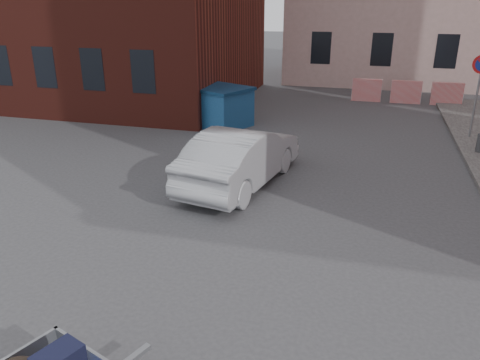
% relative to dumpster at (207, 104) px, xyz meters
% --- Properties ---
extents(ground, '(120.00, 120.00, 0.00)m').
position_rel_dumpster_xyz_m(ground, '(3.16, -9.32, -0.72)').
color(ground, '#38383A').
rests_on(ground, ground).
extents(far_building, '(6.00, 6.00, 8.00)m').
position_rel_dumpster_xyz_m(far_building, '(-16.84, 12.68, 3.28)').
color(far_building, maroon).
rests_on(far_building, ground).
extents(no_parking_sign, '(0.60, 0.09, 2.65)m').
position_rel_dumpster_xyz_m(no_parking_sign, '(9.16, 0.17, 1.30)').
color(no_parking_sign, gray).
rests_on(no_parking_sign, sidewalk).
extents(barriers, '(4.70, 0.18, 1.00)m').
position_rel_dumpster_xyz_m(barriers, '(7.36, 5.68, -0.22)').
color(barriers, red).
rests_on(barriers, ground).
extents(dumpster, '(3.81, 3.02, 1.42)m').
position_rel_dumpster_xyz_m(dumpster, '(0.00, 0.00, 0.00)').
color(dumpster, navy).
rests_on(dumpster, ground).
extents(silver_car, '(2.27, 4.59, 1.45)m').
position_rel_dumpster_xyz_m(silver_car, '(2.93, -5.65, 0.01)').
color(silver_car, '#A5A7AC').
rests_on(silver_car, ground).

